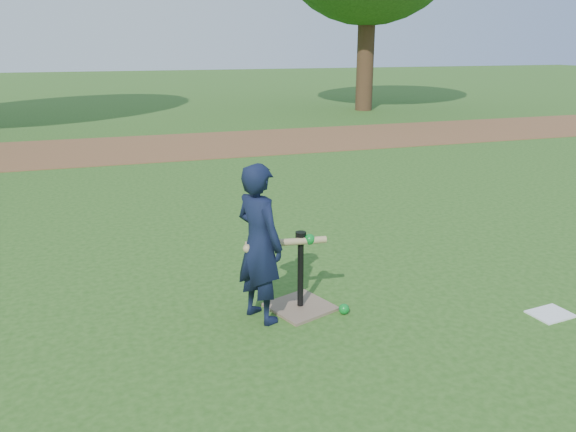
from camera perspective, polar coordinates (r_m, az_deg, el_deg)
name	(u,v)px	position (r m, az deg, el deg)	size (l,w,h in m)	color
ground	(269,321)	(4.17, -1.94, -10.56)	(80.00, 80.00, 0.00)	#285116
dirt_strip	(160,147)	(11.26, -12.85, 6.85)	(24.00, 3.00, 0.01)	brown
child	(259,243)	(3.98, -2.94, -2.81)	(0.42, 0.28, 1.16)	black
wiffle_ball_ground	(344,309)	(4.27, 5.71, -9.37)	(0.08, 0.08, 0.08)	#0B7E24
clipboard	(551,314)	(4.68, 25.12, -9.00)	(0.30, 0.23, 0.01)	white
batting_tee	(300,295)	(4.30, 1.26, -8.01)	(0.55, 0.55, 0.61)	#7D654F
swing_action	(287,242)	(4.07, -0.09, -2.69)	(0.63, 0.13, 0.08)	tan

